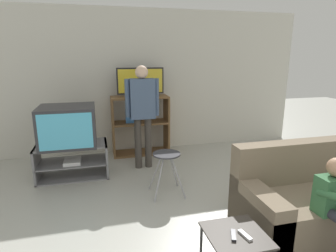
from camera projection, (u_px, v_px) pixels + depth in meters
name	position (u px, v px, depth m)	size (l,w,h in m)	color
wall_back	(137.00, 82.00, 5.21)	(6.40, 0.06, 2.60)	beige
tv_stand	(73.00, 161.00, 4.20)	(1.02, 0.52, 0.51)	slate
television_main	(68.00, 126.00, 4.05)	(0.78, 0.67, 0.57)	#2D2D33
media_shelf	(140.00, 125.00, 5.13)	(1.02, 0.41, 1.07)	brown
television_flat	(140.00, 83.00, 4.97)	(0.83, 0.20, 0.50)	black
folding_stool	(167.00, 160.00, 3.61)	(0.43, 0.40, 0.57)	#99999E
snack_table	(236.00, 238.00, 2.29)	(0.48, 0.48, 0.38)	#38332D
remote_control_black	(234.00, 235.00, 2.24)	(0.04, 0.14, 0.02)	#232328
remote_control_white	(245.00, 235.00, 2.24)	(0.04, 0.14, 0.02)	silver
couch	(324.00, 198.00, 3.01)	(1.88, 0.82, 0.87)	#756651
person_standing_adult	(142.00, 107.00, 4.38)	(0.53, 0.20, 1.64)	#3D3833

